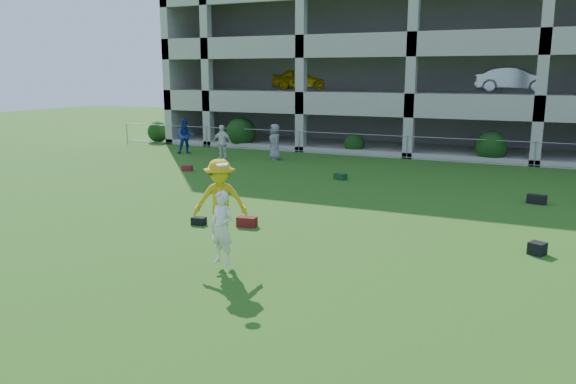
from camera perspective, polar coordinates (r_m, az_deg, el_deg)
The scene contains 14 objects.
ground at distance 12.05m, azimuth -8.63°, elevation -9.00°, with size 100.00×100.00×0.00m, color #235114.
bystander_a at distance 31.06m, azimuth -10.37°, elevation 5.61°, with size 0.93×0.72×1.91m, color navy.
bystander_b at distance 28.54m, azimuth -6.74°, elevation 5.03°, with size 1.03×0.43×1.76m, color white.
bystander_c at distance 28.32m, azimuth -1.34°, elevation 5.10°, with size 0.88×0.58×1.81m, color gray.
bag_red_a at distance 16.05m, azimuth -4.19°, elevation -3.03°, with size 0.55×0.30×0.28m, color #54100E.
bag_black_b at distance 16.41m, azimuth -9.05°, elevation -2.92°, with size 0.40×0.25×0.22m, color black.
crate_d at distance 14.85m, azimuth 24.00°, elevation -5.25°, with size 0.35×0.35×0.30m, color black.
bag_black_e at distance 20.55m, azimuth 23.95°, elevation -0.68°, with size 0.60×0.30×0.30m, color black.
bag_red_f at distance 25.56m, azimuth -10.21°, elevation 2.40°, with size 0.45×0.28×0.24m, color maroon.
bag_green_g at distance 23.17m, azimuth 5.35°, elevation 1.57°, with size 0.50×0.30×0.25m, color #12341C.
frisbee_contest at distance 12.65m, azimuth -6.87°, elevation -1.36°, with size 1.42×1.42×2.19m.
parking_garage at distance 37.65m, azimuth 15.35°, elevation 14.18°, with size 30.00×14.00×12.00m.
fence at distance 29.29m, azimuth 12.00°, elevation 4.50°, with size 36.06×0.06×1.20m.
shrub_row at distance 29.26m, azimuth 21.22°, elevation 5.71°, with size 34.38×2.52×3.50m.
Camera 1 is at (6.22, -9.39, 4.28)m, focal length 35.00 mm.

